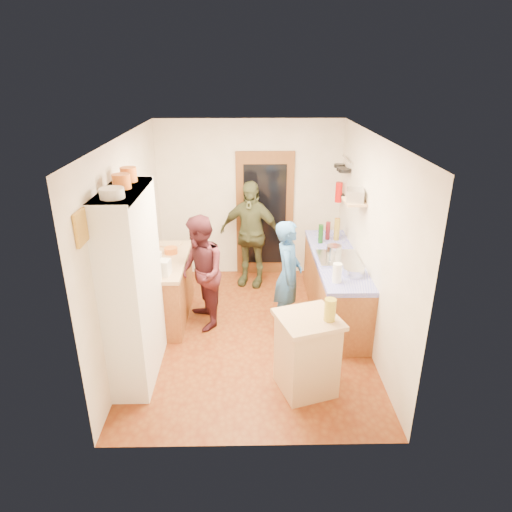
{
  "coord_description": "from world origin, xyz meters",
  "views": [
    {
      "loc": [
        -0.03,
        -5.31,
        3.35
      ],
      "look_at": [
        0.07,
        0.15,
        1.06
      ],
      "focal_mm": 32.0,
      "sensor_mm": 36.0,
      "label": 1
    }
  ],
  "objects_px": {
    "person_left": "(202,272)",
    "person_back": "(251,234)",
    "hutch_body": "(133,287)",
    "right_counter_base": "(334,287)",
    "person_hob": "(290,276)",
    "island_base": "(307,356)"
  },
  "relations": [
    {
      "from": "island_base",
      "to": "person_hob",
      "type": "height_order",
      "value": "person_hob"
    },
    {
      "from": "person_left",
      "to": "person_back",
      "type": "relative_size",
      "value": 0.91
    },
    {
      "from": "right_counter_base",
      "to": "person_back",
      "type": "xyz_separation_m",
      "value": [
        -1.18,
        1.03,
        0.44
      ]
    },
    {
      "from": "hutch_body",
      "to": "island_base",
      "type": "xyz_separation_m",
      "value": [
        1.9,
        -0.36,
        -0.67
      ]
    },
    {
      "from": "right_counter_base",
      "to": "hutch_body",
      "type": "bearing_deg",
      "value": -152.53
    },
    {
      "from": "right_counter_base",
      "to": "person_hob",
      "type": "relative_size",
      "value": 1.44
    },
    {
      "from": "right_counter_base",
      "to": "person_left",
      "type": "distance_m",
      "value": 1.91
    },
    {
      "from": "right_counter_base",
      "to": "person_back",
      "type": "height_order",
      "value": "person_back"
    },
    {
      "from": "island_base",
      "to": "person_left",
      "type": "height_order",
      "value": "person_left"
    },
    {
      "from": "person_hob",
      "to": "person_left",
      "type": "distance_m",
      "value": 1.19
    },
    {
      "from": "hutch_body",
      "to": "person_back",
      "type": "bearing_deg",
      "value": 60.55
    },
    {
      "from": "hutch_body",
      "to": "right_counter_base",
      "type": "height_order",
      "value": "hutch_body"
    },
    {
      "from": "island_base",
      "to": "person_back",
      "type": "distance_m",
      "value": 2.79
    },
    {
      "from": "person_hob",
      "to": "person_back",
      "type": "xyz_separation_m",
      "value": [
        -0.51,
        1.37,
        0.1
      ]
    },
    {
      "from": "hutch_body",
      "to": "right_counter_base",
      "type": "xyz_separation_m",
      "value": [
        2.5,
        1.3,
        -0.68
      ]
    },
    {
      "from": "right_counter_base",
      "to": "person_hob",
      "type": "distance_m",
      "value": 0.83
    },
    {
      "from": "island_base",
      "to": "person_left",
      "type": "distance_m",
      "value": 1.93
    },
    {
      "from": "island_base",
      "to": "right_counter_base",
      "type": "bearing_deg",
      "value": 70.14
    },
    {
      "from": "hutch_body",
      "to": "right_counter_base",
      "type": "distance_m",
      "value": 2.9
    },
    {
      "from": "island_base",
      "to": "person_left",
      "type": "relative_size",
      "value": 0.55
    },
    {
      "from": "person_left",
      "to": "hutch_body",
      "type": "bearing_deg",
      "value": -48.55
    },
    {
      "from": "person_left",
      "to": "right_counter_base",
      "type": "bearing_deg",
      "value": 79.98
    }
  ]
}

